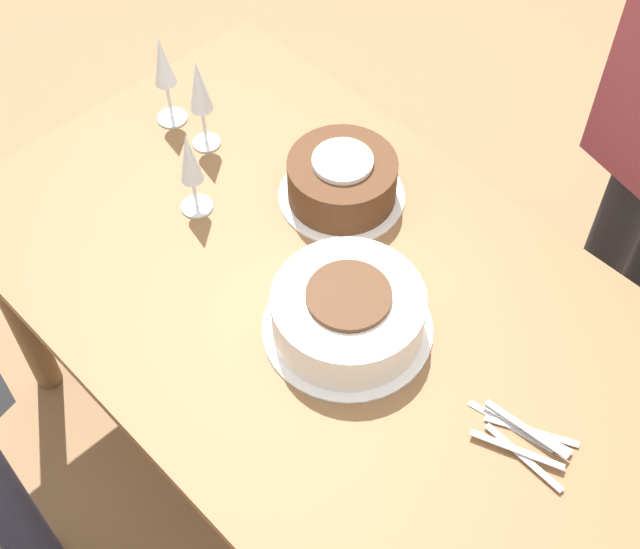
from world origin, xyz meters
TOP-DOWN VIEW (x-y plane):
  - ground_plane at (0.00, 0.00)m, footprint 12.00×12.00m
  - dining_table at (0.00, 0.00)m, footprint 1.52×0.94m
  - cake_center_white at (-0.10, 0.03)m, footprint 0.33×0.33m
  - cake_front_chocolate at (0.15, -0.21)m, footprint 0.27×0.27m
  - wine_glass_near at (0.48, -0.10)m, footprint 0.06×0.06m
  - wine_glass_far at (0.60, -0.10)m, footprint 0.07×0.07m
  - wine_glass_extra at (0.34, 0.04)m, footprint 0.07×0.07m
  - fork_pile at (-0.49, -0.03)m, footprint 0.22×0.13m

SIDE VIEW (x-z plane):
  - ground_plane at x=0.00m, z-range 0.00..0.00m
  - dining_table at x=0.00m, z-range 0.26..0.98m
  - fork_pile at x=-0.49m, z-range 0.72..0.74m
  - cake_front_chocolate at x=0.15m, z-range 0.72..0.83m
  - cake_center_white at x=-0.10m, z-range 0.72..0.83m
  - wine_glass_extra at x=0.34m, z-range 0.75..0.97m
  - wine_glass_far at x=0.60m, z-range 0.76..0.99m
  - wine_glass_near at x=0.48m, z-range 0.77..1.00m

